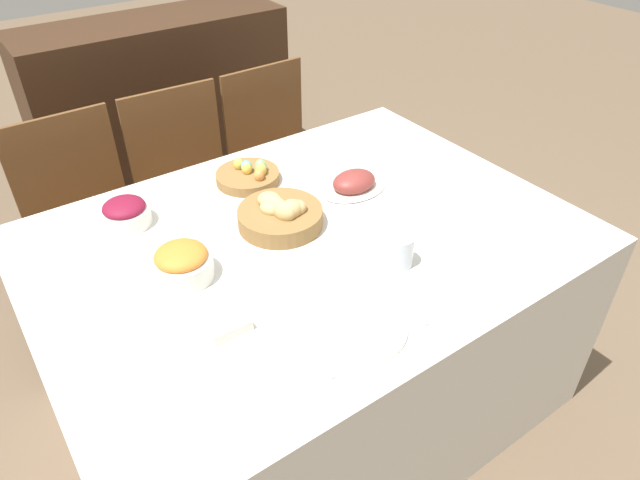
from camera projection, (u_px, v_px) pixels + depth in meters
ground_plane at (310, 394)px, 2.17m from camera, size 12.00×12.00×0.00m
dining_table at (309, 323)px, 1.95m from camera, size 1.60×1.18×0.75m
chair_far_center at (191, 185)px, 2.49m from camera, size 0.43×0.43×0.87m
chair_far_left at (86, 219)px, 2.28m from camera, size 0.43×0.43×0.87m
chair_far_right at (280, 156)px, 2.70m from camera, size 0.43×0.43×0.87m
sideboard at (164, 110)px, 3.11m from camera, size 1.35×0.44×0.97m
bread_basket at (280, 214)px, 1.74m from camera, size 0.26×0.26×0.10m
egg_basket at (249, 175)px, 1.96m from camera, size 0.22×0.22×0.08m
ham_platter at (354, 183)px, 1.92m from camera, size 0.24×0.17×0.07m
carrot_bowl at (182, 263)px, 1.54m from camera, size 0.17×0.17×0.10m
beet_salad_bowl at (125, 213)px, 1.75m from camera, size 0.15×0.15×0.08m
dinner_plate at (359, 328)px, 1.40m from camera, size 0.24×0.24×0.01m
fork at (310, 354)px, 1.34m from camera, size 0.01×0.18×0.00m
knife at (403, 305)px, 1.47m from camera, size 0.01×0.18×0.00m
spoon at (412, 300)px, 1.49m from camera, size 0.01×0.18×0.00m
drinking_cup at (399, 250)px, 1.58m from camera, size 0.08×0.08×0.10m
butter_dish at (228, 326)px, 1.39m from camera, size 0.11×0.07×0.03m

